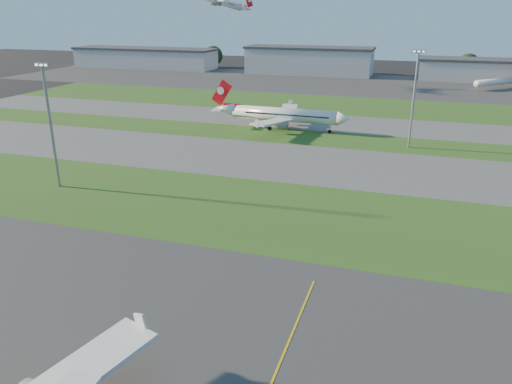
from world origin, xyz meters
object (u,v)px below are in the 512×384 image
at_px(light_mast_west, 50,118).
at_px(light_mast_centre, 414,93).
at_px(airliner_taxiing, 283,115).
at_px(mini_jet_near, 496,82).

distance_m(light_mast_west, light_mast_centre, 89.64).
bearing_deg(airliner_taxiing, mini_jet_near, -121.85).
relative_size(airliner_taxiing, light_mast_centre, 1.60).
relative_size(airliner_taxiing, light_mast_west, 1.60).
height_order(light_mast_west, light_mast_centre, same).
distance_m(mini_jet_near, light_mast_west, 205.75).
bearing_deg(light_mast_centre, mini_jet_near, 73.77).
xyz_separation_m(airliner_taxiing, mini_jet_near, (73.36, 110.32, -1.25)).
distance_m(mini_jet_near, light_mast_centre, 126.05).
height_order(mini_jet_near, light_mast_west, light_mast_west).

